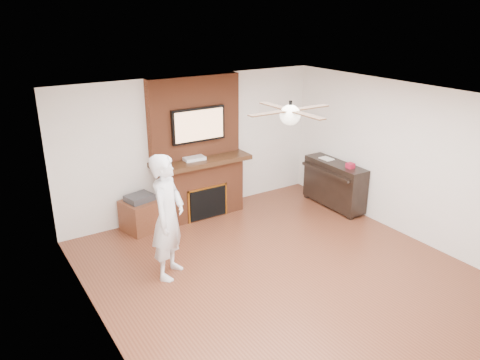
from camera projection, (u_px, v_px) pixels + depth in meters
room_shell at (287, 194)px, 6.23m from camera, size 5.36×5.86×2.86m
fireplace at (199, 162)px, 8.33m from camera, size 1.78×0.64×2.50m
tv at (199, 125)px, 8.05m from camera, size 1.00×0.08×0.60m
ceiling_fan at (290, 114)px, 5.85m from camera, size 1.21×1.21×0.31m
person at (168, 217)px, 6.39m from camera, size 0.78×0.77×1.79m
side_table at (141, 214)px, 7.93m from camera, size 0.66×0.66×0.64m
piano at (334, 183)px, 8.80m from camera, size 0.52×1.35×0.97m
cable_box at (194, 159)px, 8.15m from camera, size 0.38×0.23×0.05m
candle_orange at (197, 217)px, 8.38m from camera, size 0.07×0.07×0.10m
candle_green at (207, 213)px, 8.55m from camera, size 0.07×0.07×0.10m
candle_blue at (215, 212)px, 8.62m from camera, size 0.06×0.06×0.07m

